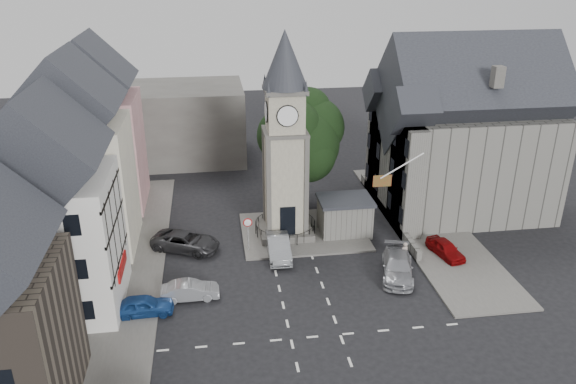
{
  "coord_description": "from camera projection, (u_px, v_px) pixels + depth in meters",
  "views": [
    {
      "loc": [
        -5.48,
        -32.47,
        21.24
      ],
      "look_at": [
        -0.19,
        5.0,
        5.0
      ],
      "focal_mm": 35.0,
      "sensor_mm": 36.0,
      "label": 1
    }
  ],
  "objects": [
    {
      "name": "terrace_cream",
      "position": [
        77.0,
        168.0,
        41.32
      ],
      "size": [
        8.1,
        7.6,
        12.8
      ],
      "color": "#F1E8C9",
      "rests_on": "ground"
    },
    {
      "name": "warning_sign_post",
      "position": [
        248.0,
        228.0,
        42.36
      ],
      "size": [
        0.7,
        0.19,
        2.85
      ],
      "color": "black",
      "rests_on": "ground"
    },
    {
      "name": "backdrop_west",
      "position": [
        151.0,
        124.0,
        60.98
      ],
      "size": [
        20.0,
        10.0,
        8.0
      ],
      "primitive_type": "cube",
      "color": "#4C4944",
      "rests_on": "ground"
    },
    {
      "name": "car_east_red",
      "position": [
        446.0,
        249.0,
        42.31
      ],
      "size": [
        2.29,
        3.9,
        1.25
      ],
      "primitive_type": "imported",
      "rotation": [
        0.0,
        0.0,
        0.24
      ],
      "color": "maroon",
      "rests_on": "ground"
    },
    {
      "name": "stone_shelter",
      "position": [
        345.0,
        216.0,
        45.45
      ],
      "size": [
        4.3,
        3.3,
        3.08
      ],
      "color": "slate",
      "rests_on": "ground"
    },
    {
      "name": "car_island_silver",
      "position": [
        278.0,
        247.0,
        42.28
      ],
      "size": [
        1.73,
        4.74,
        1.55
      ],
      "primitive_type": "imported",
      "rotation": [
        0.0,
        0.0,
        -0.02
      ],
      "color": "gray",
      "rests_on": "ground"
    },
    {
      "name": "town_tree",
      "position": [
        300.0,
        133.0,
        47.96
      ],
      "size": [
        7.2,
        7.2,
        10.8
      ],
      "color": "black",
      "rests_on": "ground"
    },
    {
      "name": "clock_tower",
      "position": [
        285.0,
        139.0,
        42.69
      ],
      "size": [
        4.86,
        4.86,
        16.25
      ],
      "color": "#4C4944",
      "rests_on": "ground"
    },
    {
      "name": "central_island",
      "position": [
        303.0,
        232.0,
        46.06
      ],
      "size": [
        10.0,
        8.0,
        0.16
      ],
      "primitive_type": "cube",
      "color": "#595651",
      "rests_on": "ground"
    },
    {
      "name": "terrace_tudor",
      "position": [
        51.0,
        220.0,
        34.19
      ],
      "size": [
        8.1,
        7.6,
        12.0
      ],
      "color": "silver",
      "rests_on": "ground"
    },
    {
      "name": "flagpole",
      "position": [
        402.0,
        166.0,
        40.53
      ],
      "size": [
        3.68,
        0.1,
        2.74
      ],
      "color": "white",
      "rests_on": "ground"
    },
    {
      "name": "pavement_west",
      "position": [
        125.0,
        256.0,
        42.45
      ],
      "size": [
        6.0,
        30.0,
        0.14
      ],
      "primitive_type": "cube",
      "color": "#595651",
      "rests_on": "ground"
    },
    {
      "name": "ground",
      "position": [
        301.0,
        287.0,
        38.62
      ],
      "size": [
        120.0,
        120.0,
        0.0
      ],
      "primitive_type": "plane",
      "color": "black",
      "rests_on": "ground"
    },
    {
      "name": "east_boundary_wall",
      "position": [
        387.0,
        212.0,
        48.73
      ],
      "size": [
        0.4,
        16.0,
        0.9
      ],
      "primitive_type": "cube",
      "color": "slate",
      "rests_on": "ground"
    },
    {
      "name": "pavement_east",
      "position": [
        426.0,
        224.0,
        47.42
      ],
      "size": [
        6.0,
        26.0,
        0.14
      ],
      "primitive_type": "cube",
      "color": "#595651",
      "rests_on": "ground"
    },
    {
      "name": "car_island_east",
      "position": [
        397.0,
        266.0,
        39.68
      ],
      "size": [
        3.48,
        5.59,
        1.51
      ],
      "primitive_type": "imported",
      "rotation": [
        0.0,
        0.0,
        -0.28
      ],
      "color": "#999BA0",
      "rests_on": "ground"
    },
    {
      "name": "car_west_silver",
      "position": [
        190.0,
        290.0,
        37.08
      ],
      "size": [
        3.86,
        1.43,
        1.26
      ],
      "primitive_type": "imported",
      "rotation": [
        0.0,
        0.0,
        1.6
      ],
      "color": "#AAADB2",
      "rests_on": "ground"
    },
    {
      "name": "car_west_blue",
      "position": [
        143.0,
        306.0,
        35.46
      ],
      "size": [
        3.87,
        1.65,
        1.3
      ],
      "primitive_type": "imported",
      "rotation": [
        0.0,
        0.0,
        1.6
      ],
      "color": "navy",
      "rests_on": "ground"
    },
    {
      "name": "terrace_pink",
      "position": [
        96.0,
        136.0,
        48.6
      ],
      "size": [
        8.1,
        7.6,
        12.8
      ],
      "color": "tan",
      "rests_on": "ground"
    },
    {
      "name": "pedestrian",
      "position": [
        404.0,
        253.0,
        41.12
      ],
      "size": [
        0.74,
        0.58,
        1.79
      ],
      "primitive_type": "imported",
      "rotation": [
        0.0,
        0.0,
        3.41
      ],
      "color": "#AC9B8E",
      "rests_on": "ground"
    },
    {
      "name": "east_building",
      "position": [
        460.0,
        141.0,
        48.17
      ],
      "size": [
        14.4,
        11.4,
        12.6
      ],
      "color": "slate",
      "rests_on": "ground"
    },
    {
      "name": "car_west_grey",
      "position": [
        186.0,
        241.0,
        43.14
      ],
      "size": [
        5.77,
        4.32,
        1.46
      ],
      "primitive_type": "imported",
      "rotation": [
        0.0,
        0.0,
        1.16
      ],
      "color": "#2D2D30",
      "rests_on": "ground"
    },
    {
      "name": "road_markings",
      "position": [
        316.0,
        337.0,
        33.62
      ],
      "size": [
        20.0,
        8.0,
        0.01
      ],
      "primitive_type": "cube",
      "color": "silver",
      "rests_on": "ground"
    }
  ]
}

